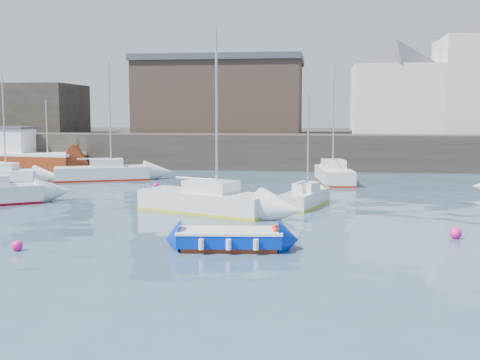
# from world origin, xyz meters

# --- Properties ---
(water) EXTENTS (220.00, 220.00, 0.00)m
(water) POSITION_xyz_m (0.00, 0.00, 0.00)
(water) COLOR #2D4760
(water) RESTS_ON ground
(quay_wall) EXTENTS (90.00, 5.00, 3.00)m
(quay_wall) POSITION_xyz_m (0.00, 35.00, 1.50)
(quay_wall) COLOR #28231E
(quay_wall) RESTS_ON ground
(land_strip) EXTENTS (90.00, 32.00, 2.80)m
(land_strip) POSITION_xyz_m (0.00, 53.00, 1.40)
(land_strip) COLOR #28231E
(land_strip) RESTS_ON ground
(bldg_east_d) EXTENTS (11.14, 11.14, 8.95)m
(bldg_east_d) POSITION_xyz_m (11.00, 41.50, 7.36)
(bldg_east_d) COLOR white
(bldg_east_d) RESTS_ON land_strip
(warehouse) EXTENTS (16.40, 10.40, 7.60)m
(warehouse) POSITION_xyz_m (-6.00, 43.00, 6.62)
(warehouse) COLOR #3D2D26
(warehouse) RESTS_ON land_strip
(bldg_west) EXTENTS (14.00, 8.00, 5.00)m
(bldg_west) POSITION_xyz_m (-28.00, 42.00, 5.30)
(bldg_west) COLOR #353028
(bldg_west) RESTS_ON land_strip
(blue_dinghy) EXTENTS (3.84, 2.12, 0.70)m
(blue_dinghy) POSITION_xyz_m (0.79, 3.19, 0.39)
(blue_dinghy) COLOR maroon
(blue_dinghy) RESTS_ON ground
(fishing_boat) EXTENTS (9.36, 4.65, 5.94)m
(fishing_boat) POSITION_xyz_m (-21.10, 31.54, 1.15)
(fishing_boat) COLOR maroon
(fishing_boat) RESTS_ON ground
(sailboat_b) EXTENTS (7.11, 4.73, 8.77)m
(sailboat_b) POSITION_xyz_m (-1.54, 10.99, 0.57)
(sailboat_b) COLOR silver
(sailboat_b) RESTS_ON ground
(sailboat_c) EXTENTS (2.67, 4.63, 5.81)m
(sailboat_c) POSITION_xyz_m (3.19, 13.62, 0.44)
(sailboat_c) COLOR silver
(sailboat_c) RESTS_ON ground
(sailboat_f) EXTENTS (2.76, 6.48, 8.17)m
(sailboat_f) POSITION_xyz_m (4.95, 24.74, 0.58)
(sailboat_f) COLOR silver
(sailboat_f) RESTS_ON ground
(sailboat_h) EXTENTS (6.97, 4.55, 8.57)m
(sailboat_h) POSITION_xyz_m (-11.62, 24.07, 0.56)
(sailboat_h) COLOR silver
(sailboat_h) RESTS_ON ground
(buoy_near) EXTENTS (0.39, 0.39, 0.39)m
(buoy_near) POSITION_xyz_m (-6.58, 2.00, 0.00)
(buoy_near) COLOR #FC128C
(buoy_near) RESTS_ON ground
(buoy_mid) EXTENTS (0.45, 0.45, 0.45)m
(buoy_mid) POSITION_xyz_m (9.15, 6.13, 0.00)
(buoy_mid) COLOR #FC128C
(buoy_mid) RESTS_ON ground
(buoy_far) EXTENTS (0.39, 0.39, 0.39)m
(buoy_far) POSITION_xyz_m (-6.51, 19.94, 0.00)
(buoy_far) COLOR #FC128C
(buoy_far) RESTS_ON ground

